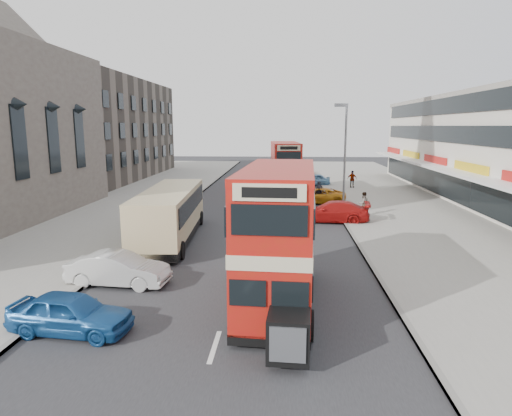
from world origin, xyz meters
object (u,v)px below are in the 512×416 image
at_px(street_lamp, 344,149).
at_px(pedestrian_far, 352,179).
at_px(bus_second, 285,169).
at_px(pedestrian_near, 363,203).
at_px(car_left_near, 71,313).
at_px(car_right_c, 312,180).
at_px(coach, 170,212).
at_px(car_left_front, 118,269).
at_px(car_right_a, 332,212).
at_px(cyclist, 319,196).
at_px(bus_main, 279,236).
at_px(car_right_b, 317,196).

bearing_deg(street_lamp, pedestrian_far, 78.36).
relative_size(bus_second, pedestrian_near, 5.20).
relative_size(car_left_near, car_right_c, 1.00).
bearing_deg(pedestrian_near, car_left_near, 36.37).
height_order(coach, car_right_c, coach).
distance_m(car_left_front, car_right_a, 16.39).
relative_size(pedestrian_far, cyclist, 0.91).
xyz_separation_m(car_right_c, cyclist, (-0.15, -11.71, -0.03)).
bearing_deg(cyclist, car_right_c, 83.78).
distance_m(bus_second, car_right_c, 8.00).
xyz_separation_m(bus_main, coach, (-6.32, 9.00, -0.97)).
height_order(car_right_b, pedestrian_far, pedestrian_far).
bearing_deg(cyclist, bus_main, -103.72).
bearing_deg(cyclist, car_right_a, -92.63).
distance_m(bus_second, pedestrian_far, 8.65).
xyz_separation_m(car_right_c, pedestrian_near, (2.62, -17.08, 0.33)).
height_order(bus_main, pedestrian_near, bus_main).
xyz_separation_m(street_lamp, car_right_b, (-1.66, 3.28, -4.12)).
distance_m(coach, car_right_c, 26.19).
distance_m(car_left_near, car_left_front, 4.33).
bearing_deg(car_left_near, coach, 5.54).
xyz_separation_m(street_lamp, car_right_c, (-1.41, 14.82, -4.12)).
bearing_deg(street_lamp, car_left_front, -123.48).
xyz_separation_m(car_right_a, car_right_b, (-0.47, 7.39, -0.06)).
relative_size(street_lamp, car_left_near, 2.08).
relative_size(street_lamp, car_right_c, 2.08).
distance_m(bus_second, car_right_b, 5.48).
relative_size(bus_main, cyclist, 4.65).
height_order(car_right_c, pedestrian_near, pedestrian_near).
distance_m(car_right_a, pedestrian_far, 17.08).
bearing_deg(car_right_c, pedestrian_near, 8.31).
bearing_deg(bus_second, pedestrian_near, 115.25).
height_order(car_right_a, car_right_c, car_right_a).
height_order(street_lamp, coach, street_lamp).
bearing_deg(bus_main, car_right_c, -92.40).
distance_m(bus_main, pedestrian_near, 17.38).
bearing_deg(bus_second, coach, 64.67).
xyz_separation_m(pedestrian_near, pedestrian_far, (1.37, 14.80, 0.04)).
xyz_separation_m(bus_second, car_right_b, (2.74, -4.37, -1.87)).
distance_m(car_right_b, cyclist, 0.19).
bearing_deg(pedestrian_far, car_right_b, -120.54).
relative_size(car_left_near, car_right_a, 0.78).
relative_size(bus_main, car_right_b, 1.88).
bearing_deg(coach, car_right_c, 64.76).
bearing_deg(pedestrian_near, street_lamp, -82.48).
distance_m(bus_second, car_left_front, 25.69).
relative_size(car_left_front, pedestrian_far, 2.36).
height_order(car_right_b, car_right_c, car_right_c).
bearing_deg(pedestrian_far, cyclist, -119.62).
height_order(car_left_near, car_left_front, car_left_front).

